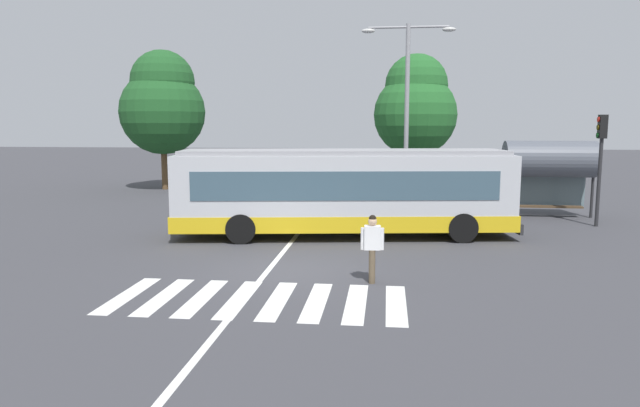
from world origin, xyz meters
name	(u,v)px	position (x,y,z in m)	size (l,w,h in m)	color
ground_plane	(286,270)	(0.00, 0.00, 0.00)	(160.00, 160.00, 0.00)	#3D3D42
city_transit_bus	(344,192)	(1.19, 4.98, 1.59)	(12.07, 4.19, 3.06)	black
pedestrian_crossing_street	(372,245)	(2.36, -0.97, 0.97)	(0.58, 0.29, 1.72)	brown
parked_car_blue	(297,184)	(-2.14, 15.58, 0.77)	(1.89, 4.51, 1.35)	black
parked_car_charcoal	(346,185)	(0.54, 15.06, 0.77)	(1.98, 4.55, 1.35)	black
parked_car_black	(401,185)	(3.44, 15.51, 0.77)	(1.90, 4.51, 1.35)	black
traffic_light_far_corner	(601,151)	(10.82, 8.14, 2.91)	(0.33, 0.32, 4.30)	#28282B
bus_stop_shelter	(549,161)	(9.52, 10.32, 2.42)	(3.75, 1.54, 3.25)	#28282B
twin_arm_street_lamp	(407,97)	(3.53, 11.24, 5.14)	(4.10, 0.32, 8.30)	#939399
background_tree_left	(163,103)	(-10.76, 18.72, 5.18)	(5.07, 5.07, 8.34)	brown
background_tree_right	(416,106)	(4.41, 21.87, 5.06)	(5.18, 5.18, 8.28)	brown
crosswalk_painted_stripes	(258,300)	(-0.16, -2.70, 0.00)	(6.64, 2.92, 0.01)	silver
lane_center_line	(282,254)	(-0.48, 2.00, 0.00)	(0.16, 24.00, 0.01)	silver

